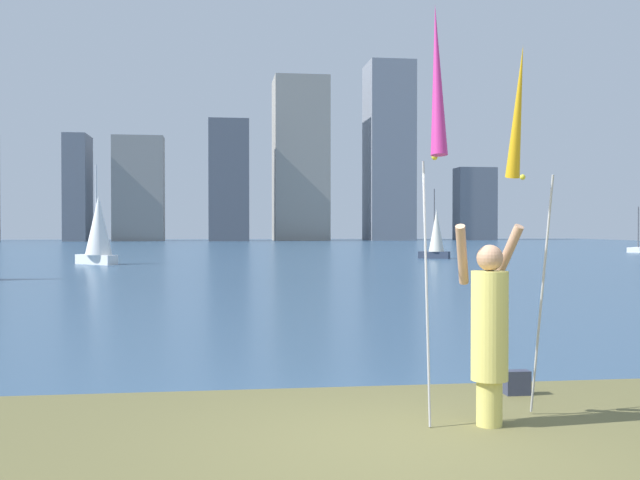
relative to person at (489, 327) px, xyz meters
The scene contains 14 objects.
ground 50.48m from the person, 91.14° to the left, with size 120.00×138.00×0.12m.
person is the anchor object (origin of this frame).
kite_flag_left 2.38m from the person, 161.15° to the right, with size 0.16×0.66×4.08m.
kite_flag_right 2.36m from the person, 51.63° to the left, with size 0.16×1.13×3.91m.
bag 1.74m from the person, 57.87° to the left, with size 0.29×0.16×0.28m.
sailboat_2 35.34m from the person, 104.53° to the left, with size 2.44×2.43×5.24m.
sailboat_3 40.80m from the person, 74.52° to the left, with size 2.03×1.56×4.35m.
sailboat_4 57.39m from the person, 58.50° to the left, with size 2.48×2.43×3.56m.
skyline_tower_1 106.85m from the person, 101.97° to the left, with size 3.12×6.84×14.89m.
skyline_tower_2 105.53m from the person, 97.51° to the left, with size 7.10×4.05×14.86m.
skyline_tower_3 102.40m from the person, 90.61° to the left, with size 5.61×5.05×17.08m.
skyline_tower_4 107.60m from the person, 84.85° to the left, with size 7.98×7.81×24.04m.
skyline_tower_5 109.76m from the person, 77.79° to the left, with size 6.73×7.67×26.66m.
skyline_tower_6 111.80m from the person, 71.05° to the left, with size 5.85×3.83×10.99m.
Camera 1 is at (-1.65, -6.76, 1.96)m, focal length 43.13 mm.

